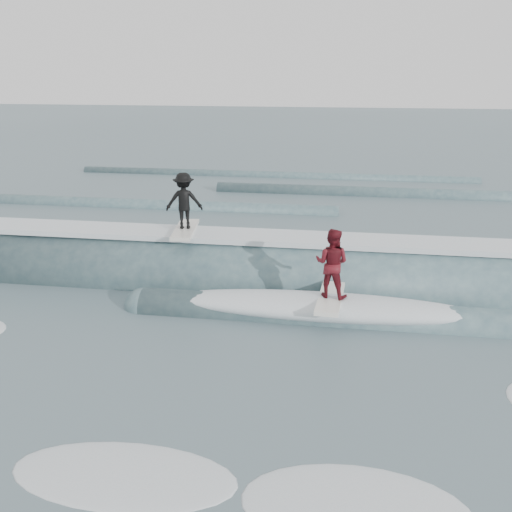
# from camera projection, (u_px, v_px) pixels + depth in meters

# --- Properties ---
(ground) EXTENTS (160.00, 160.00, 0.00)m
(ground) POSITION_uv_depth(u_px,v_px,m) (216.00, 391.00, 10.69)
(ground) COLOR #3F565C
(ground) RESTS_ON ground
(breaking_wave) EXTENTS (20.80, 4.10, 2.64)m
(breaking_wave) POSITION_uv_depth(u_px,v_px,m) (267.00, 284.00, 15.90)
(breaking_wave) COLOR #344E58
(breaking_wave) RESTS_ON ground
(surfer_black) EXTENTS (1.12, 2.05, 1.66)m
(surfer_black) POSITION_uv_depth(u_px,v_px,m) (184.00, 204.00, 15.77)
(surfer_black) COLOR silver
(surfer_black) RESTS_ON ground
(surfer_red) EXTENTS (0.94, 2.03, 1.77)m
(surfer_red) POSITION_uv_depth(u_px,v_px,m) (332.00, 267.00, 13.37)
(surfer_red) COLOR white
(surfer_red) RESTS_ON ground
(whitewater) EXTENTS (14.44, 6.00, 0.10)m
(whitewater) POSITION_uv_depth(u_px,v_px,m) (251.00, 447.00, 9.13)
(whitewater) COLOR silver
(whitewater) RESTS_ON ground
(far_swells) EXTENTS (38.01, 8.65, 0.80)m
(far_swells) POSITION_uv_depth(u_px,v_px,m) (290.00, 194.00, 27.29)
(far_swells) COLOR #344E58
(far_swells) RESTS_ON ground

